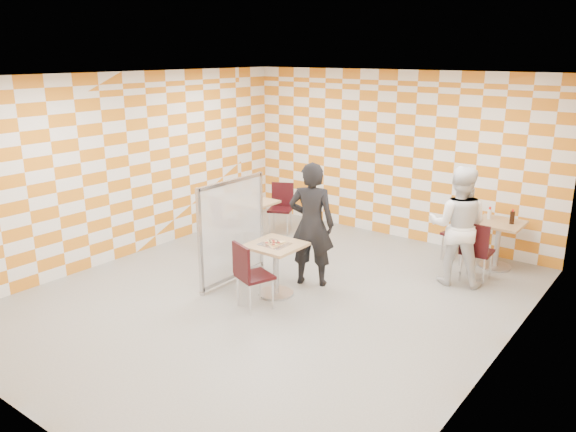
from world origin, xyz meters
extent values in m
plane|color=gray|center=(0.00, 0.00, 0.00)|extent=(7.00, 7.00, 0.00)
plane|color=white|center=(0.00, 0.00, 3.00)|extent=(7.00, 7.00, 0.00)
plane|color=white|center=(0.00, 3.50, 1.50)|extent=(6.00, 0.00, 6.00)
plane|color=white|center=(-3.00, 0.00, 1.50)|extent=(0.00, 7.00, 7.00)
plane|color=white|center=(3.00, 0.00, 1.50)|extent=(0.00, 7.00, 7.00)
cube|color=tan|center=(-0.03, 0.09, 0.73)|extent=(0.70, 0.70, 0.04)
cylinder|color=#A5A5AA|center=(-0.03, 0.09, 0.37)|extent=(0.08, 0.08, 0.70)
cylinder|color=#A5A5AA|center=(-0.03, 0.09, 0.01)|extent=(0.50, 0.50, 0.03)
cube|color=tan|center=(2.11, 3.00, 0.73)|extent=(0.70, 0.70, 0.04)
cylinder|color=#A5A5AA|center=(2.11, 3.00, 0.37)|extent=(0.08, 0.08, 0.70)
cylinder|color=#A5A5AA|center=(2.11, 3.00, 0.01)|extent=(0.50, 0.50, 0.03)
cube|color=tan|center=(-1.76, 1.66, 0.73)|extent=(0.70, 0.70, 0.04)
cylinder|color=#A5A5AA|center=(-1.76, 1.66, 0.37)|extent=(0.08, 0.08, 0.70)
cylinder|color=#A5A5AA|center=(-1.76, 1.66, 0.01)|extent=(0.50, 0.50, 0.03)
cube|color=black|center=(0.02, -0.41, 0.45)|extent=(0.54, 0.54, 0.04)
cube|color=black|center=(-0.05, -0.60, 0.70)|extent=(0.41, 0.18, 0.45)
cylinder|color=silver|center=(0.23, -0.31, 0.21)|extent=(0.03, 0.03, 0.43)
cylinder|color=silver|center=(-0.08, -0.19, 0.21)|extent=(0.03, 0.03, 0.43)
cylinder|color=silver|center=(0.12, -0.63, 0.21)|extent=(0.03, 0.03, 0.43)
cylinder|color=silver|center=(-0.20, -0.51, 0.21)|extent=(0.03, 0.03, 0.43)
cube|color=black|center=(2.03, 2.29, 0.45)|extent=(0.43, 0.43, 0.04)
cube|color=black|center=(2.04, 2.09, 0.70)|extent=(0.42, 0.05, 0.45)
cylinder|color=silver|center=(2.19, 2.46, 0.21)|extent=(0.03, 0.03, 0.43)
cylinder|color=silver|center=(1.85, 2.45, 0.21)|extent=(0.03, 0.03, 0.43)
cylinder|color=silver|center=(2.21, 2.12, 0.21)|extent=(0.03, 0.03, 0.43)
cylinder|color=silver|center=(1.87, 2.11, 0.21)|extent=(0.03, 0.03, 0.43)
cube|color=black|center=(1.50, 2.94, 0.45)|extent=(0.50, 0.50, 0.04)
cube|color=black|center=(1.69, 2.90, 0.70)|extent=(0.13, 0.42, 0.45)
cylinder|color=silver|center=(1.36, 3.15, 0.21)|extent=(0.03, 0.03, 0.43)
cylinder|color=silver|center=(1.30, 2.81, 0.21)|extent=(0.03, 0.03, 0.43)
cylinder|color=silver|center=(1.70, 3.08, 0.21)|extent=(0.03, 0.03, 0.43)
cylinder|color=silver|center=(1.63, 2.74, 0.21)|extent=(0.03, 0.03, 0.43)
cube|color=black|center=(-1.88, 1.10, 0.45)|extent=(0.55, 0.55, 0.04)
cube|color=black|center=(-1.95, 0.91, 0.70)|extent=(0.40, 0.20, 0.45)
cylinder|color=silver|center=(-1.65, 1.19, 0.21)|extent=(0.03, 0.03, 0.43)
cylinder|color=silver|center=(-1.97, 1.32, 0.21)|extent=(0.03, 0.03, 0.43)
cylinder|color=silver|center=(-1.79, 0.88, 0.21)|extent=(0.03, 0.03, 0.43)
cylinder|color=silver|center=(-2.10, 1.01, 0.21)|extent=(0.03, 0.03, 0.43)
cube|color=black|center=(-1.71, 2.36, 0.45)|extent=(0.56, 0.56, 0.04)
cube|color=black|center=(-1.80, 2.54, 0.70)|extent=(0.40, 0.21, 0.45)
cylinder|color=silver|center=(-1.80, 2.14, 0.21)|extent=(0.03, 0.03, 0.43)
cylinder|color=silver|center=(-1.49, 2.28, 0.21)|extent=(0.03, 0.03, 0.43)
cylinder|color=silver|center=(-1.94, 2.45, 0.21)|extent=(0.03, 0.03, 0.43)
cylinder|color=silver|center=(-1.63, 2.59, 0.21)|extent=(0.03, 0.03, 0.43)
cube|color=white|center=(-0.84, 0.09, 0.80)|extent=(0.02, 1.30, 1.40)
cube|color=#B2B2B7|center=(-0.84, 0.09, 1.52)|extent=(0.05, 1.30, 0.05)
cube|color=#B2B2B7|center=(-0.84, 0.09, 0.08)|extent=(0.05, 1.30, 0.05)
cube|color=#B2B2B7|center=(-0.84, -0.56, 0.80)|extent=(0.05, 0.05, 1.50)
cylinder|color=#B2B2B7|center=(-0.84, -0.56, 0.03)|extent=(0.08, 0.08, 0.05)
cube|color=#B2B2B7|center=(-0.84, 0.74, 0.80)|extent=(0.05, 0.05, 1.50)
cylinder|color=#B2B2B7|center=(-0.84, 0.74, 0.03)|extent=(0.08, 0.08, 0.05)
imported|color=black|center=(0.13, 0.72, 0.91)|extent=(0.78, 0.66, 1.82)
imported|color=white|center=(1.80, 2.02, 0.88)|extent=(1.00, 0.87, 1.75)
cube|color=silver|center=(-0.03, 0.07, 0.75)|extent=(0.38, 0.34, 0.01)
cone|color=tan|center=(-0.03, 0.07, 0.77)|extent=(0.40, 0.40, 0.02)
cone|color=#F2D88C|center=(-0.03, 0.09, 0.78)|extent=(0.33, 0.33, 0.01)
cylinder|color=maroon|center=(-0.09, -0.03, 0.79)|extent=(0.04, 0.04, 0.01)
cylinder|color=maroon|center=(0.02, -0.02, 0.79)|extent=(0.04, 0.04, 0.01)
cylinder|color=maroon|center=(-0.03, 0.05, 0.79)|extent=(0.04, 0.04, 0.01)
cylinder|color=maroon|center=(-0.08, 0.10, 0.79)|extent=(0.04, 0.04, 0.01)
cylinder|color=maroon|center=(0.03, 0.08, 0.79)|extent=(0.04, 0.04, 0.01)
torus|color=black|center=(0.02, 0.04, 0.79)|extent=(0.03, 0.03, 0.01)
torus|color=black|center=(-0.05, 0.01, 0.79)|extent=(0.03, 0.03, 0.01)
torus|color=black|center=(-0.01, 0.11, 0.79)|extent=(0.03, 0.03, 0.01)
torus|color=black|center=(-0.10, 0.05, 0.79)|extent=(0.03, 0.03, 0.01)
cylinder|color=white|center=(1.92, 3.07, 0.83)|extent=(0.06, 0.06, 0.16)
cylinder|color=red|center=(1.92, 3.07, 0.93)|extent=(0.04, 0.04, 0.04)
cylinder|color=black|center=(2.28, 3.03, 0.85)|extent=(0.07, 0.07, 0.20)
cylinder|color=red|center=(2.28, 3.03, 0.96)|extent=(0.03, 0.03, 0.03)
camera|label=1|loc=(4.50, -5.63, 3.29)|focal=35.00mm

